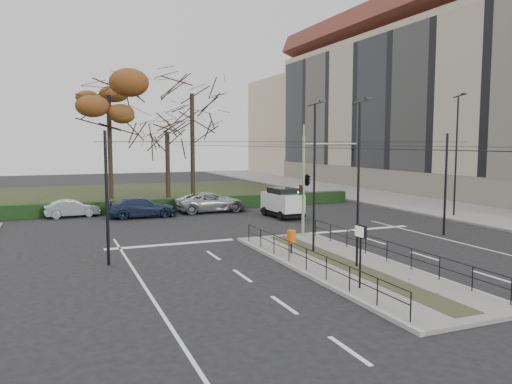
% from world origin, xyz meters
% --- Properties ---
extents(ground, '(140.00, 140.00, 0.00)m').
position_xyz_m(ground, '(0.00, 0.00, 0.00)').
color(ground, black).
rests_on(ground, ground).
extents(median_island, '(4.40, 15.00, 0.14)m').
position_xyz_m(median_island, '(0.00, -2.50, 0.07)').
color(median_island, slate).
rests_on(median_island, ground).
extents(sidewalk_east, '(8.00, 90.00, 0.14)m').
position_xyz_m(sidewalk_east, '(18.00, 22.00, 0.07)').
color(sidewalk_east, slate).
rests_on(sidewalk_east, ground).
extents(park, '(38.00, 26.00, 0.10)m').
position_xyz_m(park, '(-6.00, 32.00, 0.05)').
color(park, '#242C16').
rests_on(park, ground).
extents(hedge, '(38.00, 1.00, 1.00)m').
position_xyz_m(hedge, '(-6.00, 18.60, 0.50)').
color(hedge, black).
rests_on(hedge, ground).
extents(apartment_block, '(13.09, 52.10, 21.64)m').
position_xyz_m(apartment_block, '(27.97, 23.97, 10.39)').
color(apartment_block, tan).
rests_on(apartment_block, ground).
extents(median_railing, '(4.14, 13.24, 0.92)m').
position_xyz_m(median_railing, '(0.00, -2.60, 0.98)').
color(median_railing, black).
rests_on(median_railing, median_island).
extents(catenary, '(20.00, 34.00, 6.00)m').
position_xyz_m(catenary, '(0.00, 1.62, 3.42)').
color(catenary, black).
rests_on(catenary, ground).
extents(traffic_light, '(3.86, 2.20, 5.68)m').
position_xyz_m(traffic_light, '(1.83, 4.50, 3.45)').
color(traffic_light, gray).
rests_on(traffic_light, median_island).
extents(litter_bin, '(0.44, 0.44, 1.12)m').
position_xyz_m(litter_bin, '(-1.24, 0.46, 0.94)').
color(litter_bin, black).
rests_on(litter_bin, median_island).
extents(info_panel, '(0.13, 0.61, 2.34)m').
position_xyz_m(info_panel, '(-1.47, -5.67, 1.98)').
color(info_panel, black).
rests_on(info_panel, median_island).
extents(streetlamp_median_near, '(0.60, 0.12, 7.22)m').
position_xyz_m(streetlamp_median_near, '(0.25, -2.92, 3.81)').
color(streetlamp_median_near, black).
rests_on(streetlamp_median_near, median_island).
extents(streetlamp_median_far, '(0.61, 0.13, 7.34)m').
position_xyz_m(streetlamp_median_far, '(-0.09, 0.32, 3.87)').
color(streetlamp_median_far, black).
rests_on(streetlamp_median_far, median_island).
extents(streetlamp_sidewalk, '(0.74, 0.15, 8.86)m').
position_xyz_m(streetlamp_sidewalk, '(15.43, 7.26, 4.65)').
color(streetlamp_sidewalk, black).
rests_on(streetlamp_sidewalk, sidewalk_east).
extents(parked_car_second, '(3.96, 1.68, 1.27)m').
position_xyz_m(parked_car_second, '(-10.56, 17.94, 0.64)').
color(parked_car_second, '#9EA1A5').
rests_on(parked_car_second, ground).
extents(parked_car_third, '(5.06, 2.18, 1.45)m').
position_xyz_m(parked_car_third, '(-5.83, 15.86, 0.72)').
color(parked_car_third, '#1D2944').
rests_on(parked_car_third, ground).
extents(parked_car_fourth, '(5.63, 2.71, 1.55)m').
position_xyz_m(parked_car_fourth, '(-0.25, 16.72, 0.77)').
color(parked_car_fourth, '#9EA1A5').
rests_on(parked_car_fourth, ground).
extents(white_van, '(2.02, 4.02, 2.17)m').
position_xyz_m(white_van, '(3.70, 11.97, 1.14)').
color(white_van, silver).
rests_on(white_van, ground).
extents(rust_tree, '(10.59, 10.59, 12.90)m').
position_xyz_m(rust_tree, '(-6.63, 28.61, 9.90)').
color(rust_tree, black).
rests_on(rust_tree, park).
extents(bare_tree_center, '(7.57, 7.57, 13.51)m').
position_xyz_m(bare_tree_center, '(1.21, 27.66, 9.52)').
color(bare_tree_center, black).
rests_on(bare_tree_center, park).
extents(bare_tree_near, '(5.06, 5.06, 8.52)m').
position_xyz_m(bare_tree_near, '(-1.37, 27.41, 6.03)').
color(bare_tree_near, black).
rests_on(bare_tree_near, park).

